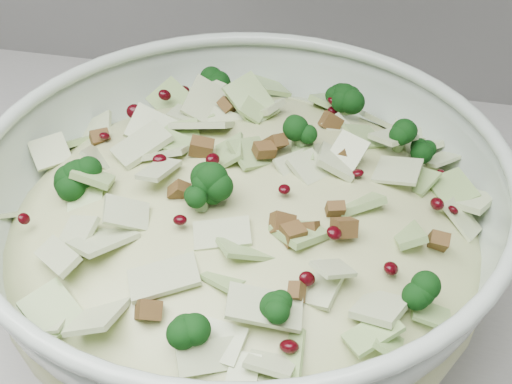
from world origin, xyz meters
TOP-DOWN VIEW (x-y plane):
  - mixing_bowl at (-0.44, 1.60)m, footprint 0.49×0.49m
  - salad at (-0.44, 1.60)m, footprint 0.51×0.51m

SIDE VIEW (x-z plane):
  - mixing_bowl at x=-0.44m, z-range 0.90..1.06m
  - salad at x=-0.44m, z-range 0.93..1.08m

